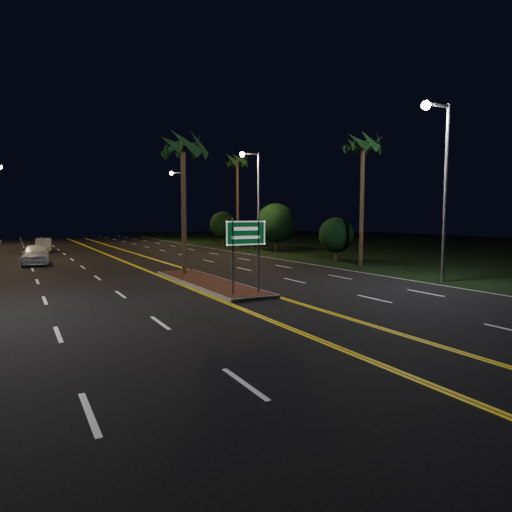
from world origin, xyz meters
TOP-DOWN VIEW (x-y plane):
  - ground at (0.00, 0.00)m, footprint 120.00×120.00m
  - grass_right at (30.00, 25.00)m, footprint 40.00×110.00m
  - median_island at (0.00, 7.00)m, footprint 2.25×10.25m
  - highway_sign at (0.00, 2.80)m, footprint 1.80×0.08m
  - streetlight_right_near at (10.61, 2.00)m, footprint 1.91×0.44m
  - streetlight_right_mid at (10.61, 22.00)m, footprint 1.91×0.44m
  - streetlight_right_far at (10.61, 42.00)m, footprint 1.91×0.44m
  - palm_median at (0.00, 10.50)m, footprint 2.40×2.40m
  - palm_right_near at (12.50, 10.00)m, footprint 2.40×2.40m
  - palm_right_far at (12.80, 30.00)m, footprint 2.40×2.40m
  - shrub_near at (13.50, 14.00)m, footprint 2.70×2.70m
  - shrub_mid at (14.00, 24.00)m, footprint 3.78×3.78m
  - shrub_far at (13.80, 36.00)m, footprint 3.24×3.24m
  - car_near at (-7.17, 21.34)m, footprint 2.63×5.28m
  - car_far at (-5.96, 33.73)m, footprint 2.29×4.66m
  - warning_sign at (10.80, 22.97)m, footprint 1.06×0.30m

SIDE VIEW (x-z plane):
  - ground at x=0.00m, z-range 0.00..0.00m
  - grass_right at x=30.00m, z-range 0.00..0.01m
  - median_island at x=0.00m, z-range 0.00..0.17m
  - car_far at x=-5.96m, z-range 0.00..1.51m
  - car_near at x=-7.17m, z-range 0.00..1.70m
  - warning_sign at x=10.80m, z-range 0.40..2.99m
  - shrub_near at x=13.50m, z-range 0.30..3.60m
  - shrub_far at x=13.80m, z-range 0.36..4.32m
  - highway_sign at x=0.00m, z-range 0.80..4.00m
  - shrub_mid at x=14.00m, z-range 0.42..5.04m
  - streetlight_right_near at x=10.61m, z-range 1.16..10.16m
  - streetlight_right_mid at x=10.61m, z-range 1.16..10.16m
  - streetlight_right_far at x=10.61m, z-range 1.16..10.16m
  - palm_median at x=0.00m, z-range 3.13..11.43m
  - palm_right_near at x=12.50m, z-range 3.56..12.86m
  - palm_right_far at x=12.80m, z-range 3.99..14.29m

